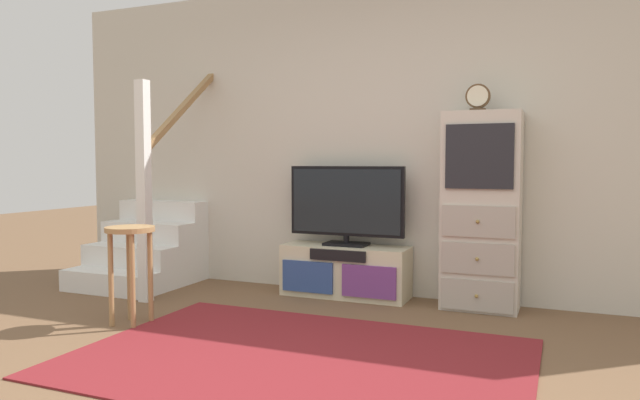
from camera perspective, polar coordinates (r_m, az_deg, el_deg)
name	(u,v)px	position (r m, az deg, el deg)	size (l,w,h in m)	color
ground_plane	(247,397)	(3.04, -7.05, -18.43)	(20.00, 20.00, 0.00)	brown
back_wall	(389,138)	(5.10, 6.72, 6.02)	(6.40, 0.12, 2.70)	beige
area_rug	(299,358)	(3.53, -2.06, -15.05)	(2.60, 1.80, 0.01)	maroon
media_console	(345,271)	(5.02, 2.46, -6.92)	(1.08, 0.38, 0.43)	beige
television	(346,203)	(4.97, 2.57, -0.34)	(1.01, 0.22, 0.67)	black
side_cabinet	(481,211)	(4.69, 15.37, -1.08)	(0.58, 0.38, 1.53)	beige
desk_clock	(478,98)	(4.69, 15.08, 9.56)	(0.18, 0.08, 0.21)	#4C3823
staircase	(159,241)	(5.95, -15.32, -3.89)	(1.00, 1.36, 2.20)	white
bar_stool_near	(130,252)	(4.33, -17.93, -4.78)	(0.34, 0.34, 0.69)	#A37A4C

